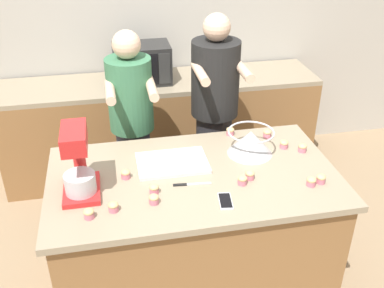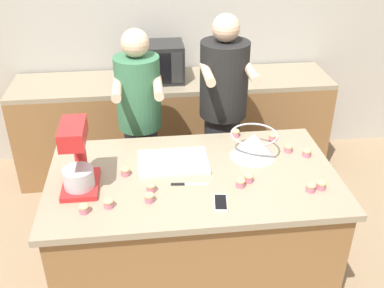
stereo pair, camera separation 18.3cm
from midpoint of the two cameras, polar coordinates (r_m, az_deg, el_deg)
ground_plane at (r=3.25m, az=-1.51°, el=-17.21°), size 16.00×16.00×0.00m
back_wall at (r=4.19m, az=-6.31°, el=15.45°), size 10.00×0.06×2.70m
island_counter at (r=2.94m, az=-1.63°, el=-11.19°), size 1.71×0.97×0.90m
back_counter at (r=4.18m, az=-5.16°, el=2.27°), size 2.80×0.60×0.91m
person_left at (r=3.34m, az=-9.10°, el=1.74°), size 0.34×0.50×1.57m
person_right at (r=3.39m, az=1.32°, el=3.28°), size 0.36×0.51×1.65m
stand_mixer at (r=2.52m, az=-16.28°, el=-2.65°), size 0.20×0.30×0.40m
mixing_bowl at (r=2.84m, az=5.62°, el=0.27°), size 0.29×0.29×0.16m
baking_tray at (r=2.75m, az=-4.43°, el=-2.34°), size 0.43×0.30×0.04m
microwave_oven at (r=3.92m, az=-7.73°, el=10.07°), size 0.48×0.33×0.33m
cell_phone at (r=2.44m, az=2.11°, el=-7.31°), size 0.09×0.15×0.01m
knife at (r=2.57m, az=-2.36°, el=-5.19°), size 0.22×0.04×0.01m
cupcake_0 at (r=2.57m, az=4.40°, el=-4.63°), size 0.06×0.06×0.06m
cupcake_1 at (r=2.40m, az=-15.12°, el=-8.57°), size 0.06×0.06×0.06m
cupcake_2 at (r=2.94m, az=12.14°, el=-0.49°), size 0.06×0.06×0.06m
cupcake_3 at (r=2.42m, az=-12.12°, el=-7.83°), size 0.06×0.06×0.06m
cupcake_4 at (r=2.96m, az=9.89°, el=-0.05°), size 0.06×0.06×0.06m
cupcake_5 at (r=2.43m, az=-7.03°, el=-7.00°), size 0.06×0.06×0.06m
cupcake_6 at (r=3.07m, az=7.87°, el=1.30°), size 0.06×0.06×0.06m
cupcake_7 at (r=3.07m, az=3.19°, el=1.61°), size 0.06×0.06×0.06m
cupcake_8 at (r=2.65m, az=14.18°, el=-4.33°), size 0.06×0.06×0.06m
cupcake_9 at (r=2.51m, az=-6.94°, el=-5.72°), size 0.06×0.06×0.06m
cupcake_10 at (r=2.62m, az=13.00°, el=-4.69°), size 0.06×0.06×0.06m
cupcake_11 at (r=2.66m, az=-10.39°, el=-3.80°), size 0.06×0.06×0.06m
cupcake_12 at (r=2.62m, az=5.37°, el=-3.97°), size 0.06×0.06×0.06m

